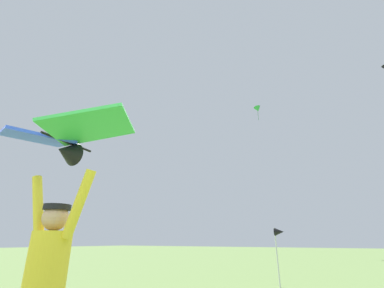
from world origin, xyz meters
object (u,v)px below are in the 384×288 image
(distant_kite_green_mid_right, at_px, (258,109))
(marker_flag, at_px, (279,235))
(held_stunt_kite, at_px, (63,138))
(kite_flyer_person, at_px, (44,286))

(distant_kite_green_mid_right, distance_m, marker_flag, 23.31)
(held_stunt_kite, height_order, marker_flag, held_stunt_kite)
(held_stunt_kite, xyz_separation_m, marker_flag, (0.07, 7.43, -0.80))
(distant_kite_green_mid_right, height_order, marker_flag, distant_kite_green_mid_right)
(kite_flyer_person, distance_m, marker_flag, 7.38)
(kite_flyer_person, height_order, marker_flag, kite_flyer_person)
(held_stunt_kite, distance_m, marker_flag, 7.47)
(held_stunt_kite, distance_m, distant_kite_green_mid_right, 29.03)
(held_stunt_kite, bearing_deg, marker_flag, 89.46)
(marker_flag, bearing_deg, kite_flyer_person, -90.61)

